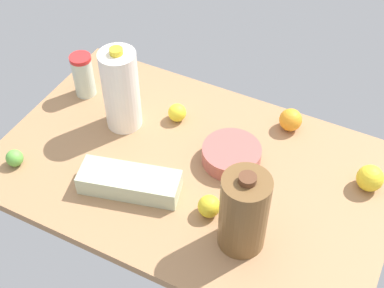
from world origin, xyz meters
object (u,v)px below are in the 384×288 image
milk_jug (121,90)px  mixing_bowl (231,155)px  chocolate_milk_jug (244,212)px  tumbler_cup (83,75)px  lime_by_jug (15,158)px  egg_carton (130,182)px  lemon_beside_bowl (209,206)px  orange_loose (291,120)px  lemon_far_back (177,113)px  lemon_near_front (370,178)px

milk_jug → mixing_bowl: (38.25, 0.32, -11.42)cm
chocolate_milk_jug → milk_jug: bearing=154.3°
tumbler_cup → lime_by_jug: (0.01, -37.48, -5.23)cm
mixing_bowl → egg_carton: bearing=-132.6°
lemon_beside_bowl → orange_loose: bearing=78.7°
mixing_bowl → chocolate_milk_jug: bearing=-61.0°
lime_by_jug → tumbler_cup: bearing=90.0°
lemon_beside_bowl → lime_by_jug: lemon_beside_bowl is taller
chocolate_milk_jug → lemon_far_back: (-37.62, 34.40, -9.39)cm
egg_carton → orange_loose: (33.00, 45.41, 0.60)cm
milk_jug → tumbler_cup: 22.00cm
lemon_far_back → lime_by_jug: size_ratio=1.14×
lemon_far_back → lime_by_jug: lemon_far_back is taller
tumbler_cup → lemon_far_back: size_ratio=2.61×
tumbler_cup → lemon_far_back: 35.20cm
lemon_near_front → lemon_beside_bowl: 47.89cm
tumbler_cup → egg_carton: size_ratio=0.53×
milk_jug → lemon_beside_bowl: 47.16cm
lemon_far_back → orange_loose: bearing=20.3°
mixing_bowl → chocolate_milk_jug: chocolate_milk_jug is taller
egg_carton → lemon_beside_bowl: 24.51cm
chocolate_milk_jug → orange_loose: size_ratio=3.56×
chocolate_milk_jug → lemon_near_front: bearing=52.6°
tumbler_cup → egg_carton: (36.46, -30.14, -4.78)cm
lemon_far_back → milk_jug: bearing=-148.1°
milk_jug → orange_loose: (49.43, 22.02, -10.34)cm
milk_jug → lemon_beside_bowl: size_ratio=4.61×
tumbler_cup → lemon_beside_bowl: bearing=-24.5°
egg_carton → orange_loose: 56.13cm
chocolate_milk_jug → lemon_near_front: size_ratio=3.35×
lemon_beside_bowl → tumbler_cup: bearing=155.5°
tumbler_cup → lime_by_jug: 37.84cm
egg_carton → orange_loose: orange_loose is taller
egg_carton → lemon_beside_bowl: lemon_beside_bowl is taller
mixing_bowl → lemon_far_back: size_ratio=3.02×
chocolate_milk_jug → egg_carton: bearing=177.1°
mixing_bowl → orange_loose: bearing=62.7°
mixing_bowl → lemon_beside_bowl: bearing=-83.1°
mixing_bowl → lemon_near_front: 41.00cm
tumbler_cup → lemon_beside_bowl: 67.03cm
lemon_near_front → orange_loose: (-28.91, 13.24, -0.24)cm
milk_jug → lemon_far_back: 20.59cm
lemon_far_back → tumbler_cup: bearing=-176.0°
milk_jug → lemon_far_back: milk_jug is taller
egg_carton → lime_by_jug: size_ratio=5.55×
chocolate_milk_jug → egg_carton: chocolate_milk_jug is taller
lemon_near_front → milk_jug: bearing=-173.6°
lemon_far_back → lemon_beside_bowl: bearing=-49.2°
tumbler_cup → lemon_near_front: (98.36, 2.03, -3.94)cm
orange_loose → lime_by_jug: bearing=-142.8°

